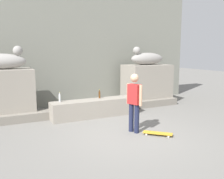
% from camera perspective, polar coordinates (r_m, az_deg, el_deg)
% --- Properties ---
extents(ground_plane, '(40.00, 40.00, 0.00)m').
position_cam_1_polar(ground_plane, '(7.05, 3.46, -10.29)').
color(ground_plane, slate).
extents(facade_wall, '(11.37, 0.60, 5.12)m').
position_cam_1_polar(facade_wall, '(10.97, -8.97, 10.10)').
color(facade_wall, gray).
rests_on(facade_wall, ground_plane).
extents(pedestal_left, '(1.96, 1.24, 1.69)m').
position_cam_1_polar(pedestal_left, '(9.22, -23.54, -1.02)').
color(pedestal_left, gray).
rests_on(pedestal_left, ground_plane).
extents(pedestal_right, '(1.96, 1.24, 1.69)m').
position_cam_1_polar(pedestal_right, '(11.13, 7.88, 1.24)').
color(pedestal_right, gray).
rests_on(pedestal_right, ground_plane).
extents(statue_reclining_left, '(1.68, 0.86, 0.78)m').
position_cam_1_polar(statue_reclining_left, '(9.10, -23.76, 6.01)').
color(statue_reclining_left, '#999590').
rests_on(statue_reclining_left, pedestal_left).
extents(statue_reclining_right, '(1.61, 0.60, 0.78)m').
position_cam_1_polar(statue_reclining_right, '(11.02, 7.86, 7.06)').
color(statue_reclining_right, '#999590').
rests_on(statue_reclining_right, pedestal_right).
extents(ledge_block, '(3.16, 0.62, 0.61)m').
position_cam_1_polar(ledge_block, '(8.87, -3.70, -4.20)').
color(ledge_block, gray).
rests_on(ledge_block, ground_plane).
extents(skater, '(0.31, 0.52, 1.67)m').
position_cam_1_polar(skater, '(7.07, 5.08, -2.48)').
color(skater, '#1E233F').
rests_on(skater, ground_plane).
extents(skateboard, '(0.71, 0.70, 0.08)m').
position_cam_1_polar(skateboard, '(7.09, 10.34, -9.74)').
color(skateboard, gold).
rests_on(skateboard, ground_plane).
extents(bottle_brown, '(0.07, 0.07, 0.32)m').
position_cam_1_polar(bottle_brown, '(8.99, -2.86, -1.16)').
color(bottle_brown, '#593314').
rests_on(bottle_brown, ledge_block).
extents(bottle_clear, '(0.06, 0.06, 0.33)m').
position_cam_1_polar(bottle_clear, '(8.51, -11.82, -1.87)').
color(bottle_clear, silver).
rests_on(bottle_clear, ledge_block).
extents(bottle_orange, '(0.07, 0.07, 0.32)m').
position_cam_1_polar(bottle_orange, '(9.18, 4.10, -0.94)').
color(bottle_orange, orange).
rests_on(bottle_orange, ledge_block).
extents(stair_step, '(7.78, 0.50, 0.28)m').
position_cam_1_polar(stair_step, '(9.34, -4.86, -4.59)').
color(stair_step, gray).
rests_on(stair_step, ground_plane).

